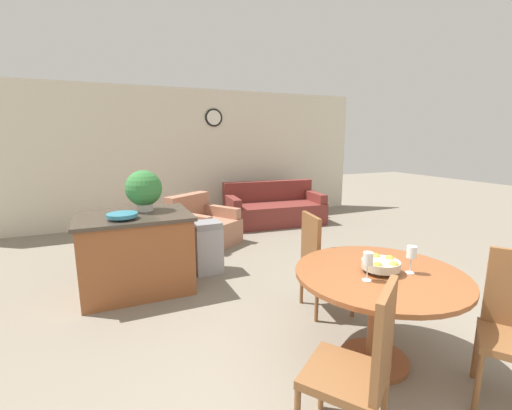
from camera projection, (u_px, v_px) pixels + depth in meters
The scene contains 13 objects.
wall_back at pixel (185, 156), 7.02m from camera, with size 8.00×0.09×2.70m.
dining_table at pixel (379, 293), 2.58m from camera, with size 1.26×1.26×0.75m.
dining_chair_near_left at pixel (360, 365), 1.82m from camera, with size 0.59×0.59×1.01m.
dining_chair_far_side at pixel (320, 260), 3.39m from camera, with size 0.48×0.48×1.01m.
fruit_bowl at pixel (381, 264), 2.54m from camera, with size 0.28×0.28×0.11m.
wine_glass_left at pixel (368, 260), 2.37m from camera, with size 0.07×0.07×0.21m.
wine_glass_right at pixel (412, 253), 2.50m from camera, with size 0.07×0.07×0.21m.
kitchen_island at pixel (136, 252), 3.90m from camera, with size 1.22×0.90×0.89m.
teal_bowl at pixel (122, 215), 3.58m from camera, with size 0.31×0.31×0.06m.
potted_plant at pixel (144, 189), 3.95m from camera, with size 0.42×0.42×0.47m.
trash_bin at pixel (208, 247), 4.44m from camera, with size 0.35×0.31×0.67m.
couch at pixel (273, 209), 7.01m from camera, with size 2.02×1.13×0.83m.
armchair at pixel (203, 227), 5.66m from camera, with size 1.22×1.25×0.79m.
Camera 1 is at (-1.52, -1.12, 1.74)m, focal length 24.00 mm.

